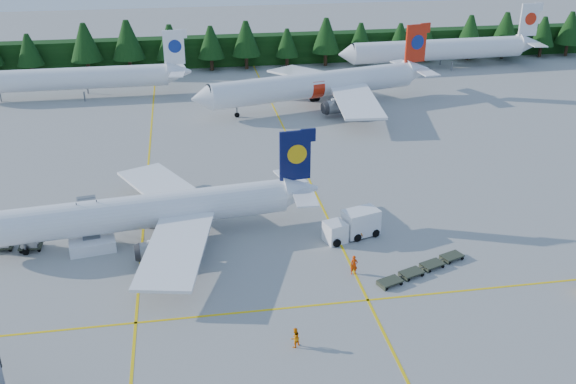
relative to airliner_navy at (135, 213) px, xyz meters
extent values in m
plane|color=gray|center=(14.48, -8.35, -3.10)|extent=(320.00, 320.00, 0.00)
cube|color=yellow|center=(0.48, 11.65, -3.10)|extent=(0.25, 120.00, 0.01)
cube|color=yellow|center=(20.48, 11.65, -3.10)|extent=(0.25, 120.00, 0.01)
cube|color=yellow|center=(14.48, -14.35, -3.10)|extent=(80.00, 0.25, 0.01)
cube|color=black|center=(14.48, 73.65, -0.10)|extent=(220.00, 4.00, 6.00)
cylinder|color=white|center=(0.58, 0.06, 0.07)|extent=(30.21, 6.75, 3.53)
cube|color=#080E3D|center=(16.81, 1.83, 4.49)|extent=(3.37, 0.67, 5.47)
cube|color=white|center=(2.40, 7.81, -0.46)|extent=(10.26, 14.24, 1.00)
cylinder|color=slate|center=(0.90, 5.25, -1.69)|extent=(3.18, 2.17, 1.85)
cube|color=white|center=(4.02, -7.11, -0.46)|extent=(7.89, 14.04, 1.00)
cylinder|color=slate|center=(2.01, -4.93, -1.69)|extent=(3.18, 2.17, 1.85)
cylinder|color=slate|center=(-10.76, -1.17, -2.35)|extent=(0.21, 0.21, 1.50)
cylinder|color=white|center=(27.10, 41.85, 0.68)|extent=(35.70, 12.62, 4.20)
cone|color=white|center=(8.33, 37.23, 0.68)|extent=(3.86, 4.78, 4.20)
cube|color=red|center=(45.98, 46.49, 5.93)|extent=(3.97, 1.31, 6.52)
cube|color=white|center=(28.03, 51.27, 0.05)|extent=(13.67, 16.72, 1.19)
cylinder|color=slate|center=(26.67, 48.02, -1.42)|extent=(4.00, 3.00, 2.21)
cube|color=white|center=(32.30, 33.93, 0.05)|extent=(7.44, 16.18, 1.19)
cylinder|color=slate|center=(29.58, 36.18, -1.42)|extent=(4.00, 3.00, 2.21)
cylinder|color=slate|center=(13.92, 38.60, -2.21)|extent=(0.25, 0.25, 1.79)
cylinder|color=white|center=(-13.07, 53.97, 0.33)|extent=(32.49, 4.11, 3.82)
cube|color=white|center=(4.59, 54.13, 5.10)|extent=(3.63, 0.37, 5.92)
cylinder|color=slate|center=(-25.40, 53.86, -2.34)|extent=(0.23, 0.23, 1.53)
cylinder|color=white|center=(57.28, 63.65, 0.69)|extent=(36.01, 5.73, 4.22)
cone|color=white|center=(37.89, 62.83, 0.69)|extent=(3.13, 4.34, 4.22)
cube|color=white|center=(76.77, 64.47, 5.97)|extent=(4.02, 0.54, 6.54)
cylinder|color=slate|center=(43.66, 63.07, -2.26)|extent=(0.25, 0.25, 1.69)
cube|color=white|center=(-4.28, -1.47, -2.52)|extent=(4.77, 3.02, 1.17)
cube|color=slate|center=(-4.62, 0.62, -0.67)|extent=(2.36, 4.44, 3.14)
cube|color=slate|center=(-4.96, 2.71, 0.76)|extent=(2.09, 1.56, 0.13)
cube|color=white|center=(20.06, -3.55, -2.04)|extent=(2.53, 2.53, 2.13)
cube|color=black|center=(20.06, -3.55, -1.53)|extent=(2.21, 2.35, 0.91)
cube|color=white|center=(22.97, -2.66, -1.58)|extent=(4.15, 3.20, 2.64)
cube|color=#303627|center=(23.14, -12.31, -2.70)|extent=(2.49, 2.01, 0.13)
cube|color=#303627|center=(25.59, -11.20, -2.70)|extent=(2.49, 2.01, 0.13)
cube|color=#303627|center=(28.04, -10.08, -2.70)|extent=(2.49, 2.01, 0.13)
cube|color=#303627|center=(30.50, -8.97, -2.70)|extent=(2.49, 2.01, 0.13)
cube|color=#303627|center=(-13.30, 0.39, -2.70)|extent=(2.24, 1.74, 0.14)
cube|color=#A8AAAD|center=(-13.30, 0.39, -1.84)|extent=(1.58, 1.53, 1.57)
cube|color=#303627|center=(-10.46, -0.09, -2.70)|extent=(2.24, 1.74, 0.14)
cube|color=#A8AAAD|center=(-10.46, -0.09, -1.84)|extent=(1.58, 1.53, 1.57)
imported|color=red|center=(20.34, -9.96, -2.14)|extent=(0.75, 0.54, 1.92)
imported|color=orange|center=(13.03, -19.55, -2.25)|extent=(1.05, 1.00, 1.71)
imported|color=#DC6404|center=(22.70, -3.50, -2.24)|extent=(0.60, 0.79, 1.73)
camera|label=1|loc=(5.78, -59.65, 29.29)|focal=40.00mm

